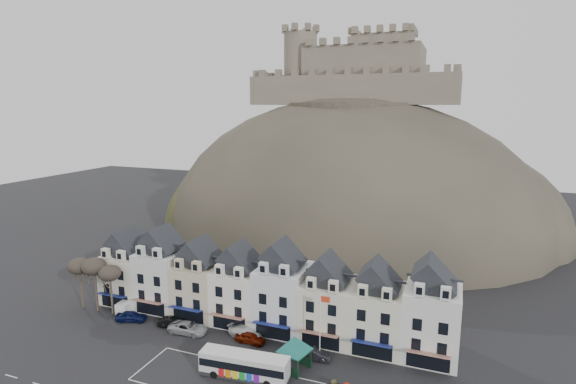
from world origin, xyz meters
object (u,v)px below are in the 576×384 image
Objects in this scene: bus_shelter at (295,344)px; car_maroon at (250,338)px; flagpole at (321,322)px; white_van at (128,306)px; bus at (244,364)px; car_white at (245,333)px; car_charcoal at (313,354)px; car_silver at (188,328)px; car_navy at (131,316)px; car_black at (172,322)px.

bus_shelter is 9.06m from car_maroon.
white_van is (-32.18, 2.13, -4.11)m from flagpole.
bus is at bearing -135.79° from flagpole.
car_maroon is at bearing -10.34° from white_van.
flagpole is 10.94m from car_maroon.
flagpole is at bearing -79.62° from car_white.
car_charcoal is (9.20, -0.72, 0.02)m from car_maroon.
bus_shelter reaches higher than car_maroon.
car_maroon is at bearing 106.01° from bus.
car_silver is (-17.23, 3.05, -2.64)m from bus_shelter.
car_charcoal is at bearing -156.57° from flagpole.
white_van is at bearing -175.91° from bus_shelter.
car_navy is at bearing -171.81° from bus_shelter.
car_maroon is at bearing 178.00° from flagpole.
car_white is at bearing 173.65° from flagpole.
car_navy is (-22.17, 6.69, -0.90)m from bus.
bus_shelter is at bearing -16.25° from white_van.
flagpole is 1.98× the size of car_charcoal.
car_silver is 8.40m from car_white.
car_black is (-15.52, 7.53, -1.00)m from bus.
flagpole is (2.26, 3.42, 1.62)m from bus_shelter.
car_navy reaches higher than car_charcoal.
flagpole reaches higher than car_charcoal.
white_van is 0.93× the size of car_navy.
bus_shelter is 10.47m from car_white.
car_white reaches higher than car_navy.
car_maroon is at bearing -105.83° from car_navy.
car_maroon is 0.94× the size of car_charcoal.
bus_shelter is at bearing -114.36° from car_navy.
flagpole is at bearing 39.57° from bus.
flagpole is 2.09× the size of white_van.
car_maroon is at bearing 168.78° from bus_shelter.
car_silver is at bearing -175.44° from bus_shelter.
white_van reaches higher than car_black.
car_navy is (2.76, -2.50, -0.15)m from white_van.
bus is 9.26m from car_white.
car_charcoal is at bearing -82.12° from car_white.
car_navy is at bearing 94.25° from car_maroon.
bus_shelter reaches higher than white_van.
white_van is 22.21m from car_maroon.
white_van is at bearing 104.32° from car_white.
bus_shelter is at bearing -103.30° from car_silver.
car_navy is at bearing -47.87° from white_van.
white_van is 3.73m from car_navy.
bus is 26.58m from white_van.
bus is 10.67m from flagpole.
car_black is 0.97× the size of car_maroon.
car_silver is (9.93, 0.00, 0.00)m from car_navy.
bus is 6.42m from bus_shelter.
bus reaches higher than white_van.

